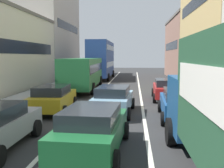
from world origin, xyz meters
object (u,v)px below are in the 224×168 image
sedan_centre_lane_second (92,128)px  bus_far_queue_secondary (101,58)px  hatchback_centre_lane_third (113,99)px  sedan_left_lane_third (53,98)px  bus_mid_queue_primary (83,71)px  sedan_right_lane_behind_truck (181,103)px  wagon_right_lane_far (167,89)px

sedan_centre_lane_second → bus_far_queue_secondary: bus_far_queue_secondary is taller
hatchback_centre_lane_third → sedan_left_lane_third: (-3.38, 0.14, 0.00)m
hatchback_centre_lane_third → sedan_left_lane_third: bearing=91.4°
bus_mid_queue_primary → sedan_left_lane_third: bearing=178.9°
sedan_centre_lane_second → sedan_right_lane_behind_truck: same height
bus_far_queue_secondary → sedan_left_lane_third: bearing=-179.9°
hatchback_centre_lane_third → bus_far_queue_secondary: size_ratio=0.42×
wagon_right_lane_far → sedan_right_lane_behind_truck: bearing=-178.1°
sedan_centre_lane_second → sedan_left_lane_third: 6.71m
sedan_left_lane_third → bus_far_queue_secondary: (0.02, 21.31, 2.03)m
wagon_right_lane_far → bus_mid_queue_primary: (-7.01, 5.04, 0.96)m
sedan_right_lane_behind_truck → bus_mid_queue_primary: bearing=35.5°
sedan_right_lane_behind_truck → sedan_left_lane_third: bearing=83.6°
sedan_centre_lane_second → wagon_right_lane_far: size_ratio=1.01×
sedan_left_lane_third → bus_far_queue_secondary: 21.41m
hatchback_centre_lane_third → bus_far_queue_secondary: (-3.36, 21.45, 2.03)m
hatchback_centre_lane_third → bus_mid_queue_primary: (-3.58, 9.86, 0.96)m
sedan_centre_lane_second → hatchback_centre_lane_third: (0.21, 5.78, 0.00)m
hatchback_centre_lane_third → bus_far_queue_secondary: bearing=12.7°
hatchback_centre_lane_third → wagon_right_lane_far: bearing=-31.6°
hatchback_centre_lane_third → bus_mid_queue_primary: bus_mid_queue_primary is taller
sedan_left_lane_third → sedan_right_lane_behind_truck: same height
sedan_centre_lane_second → bus_mid_queue_primary: 16.03m
bus_mid_queue_primary → bus_far_queue_secondary: (0.23, 11.59, 1.07)m
sedan_right_lane_behind_truck → bus_far_queue_secondary: size_ratio=0.42×
wagon_right_lane_far → bus_far_queue_secondary: 18.08m
hatchback_centre_lane_third → wagon_right_lane_far: size_ratio=1.01×
sedan_centre_lane_second → hatchback_centre_lane_third: bearing=1.3°
hatchback_centre_lane_third → bus_far_queue_secondary: 21.81m
sedan_centre_lane_second → wagon_right_lane_far: same height
sedan_centre_lane_second → sedan_right_lane_behind_truck: bearing=-33.2°
sedan_left_lane_third → wagon_right_lane_far: bearing=-58.2°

